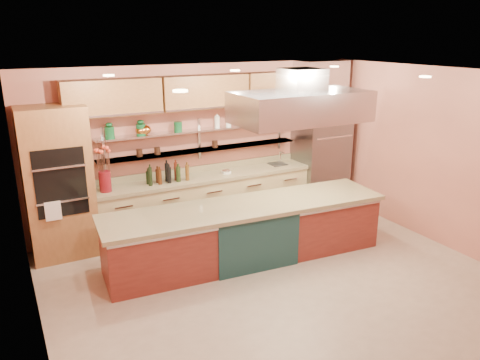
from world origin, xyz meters
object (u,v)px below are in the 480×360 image
green_canister (178,127)px  refrigerator (321,154)px  copper_kettle (145,130)px  kitchen_scale (226,171)px  island (247,232)px  flower_vase (105,181)px

green_canister → refrigerator: bearing=-4.7°
copper_kettle → green_canister: 0.57m
kitchen_scale → copper_kettle: bearing=161.5°
kitchen_scale → island: bearing=-113.6°
refrigerator → flower_vase: bearing=179.9°
kitchen_scale → green_canister: 1.16m
kitchen_scale → copper_kettle: size_ratio=0.70×
flower_vase → copper_kettle: copper_kettle is taller
flower_vase → kitchen_scale: size_ratio=2.32×
island → copper_kettle: (-0.99, 1.63, 1.36)m
flower_vase → island: bearing=-39.3°
island → flower_vase: 2.32m
island → green_canister: size_ratio=25.69×
island → copper_kettle: 2.34m
refrigerator → flower_vase: refrigerator is taller
refrigerator → island: refrigerator is taller
island → refrigerator: bearing=34.5°
copper_kettle → flower_vase: bearing=-163.4°
island → kitchen_scale: size_ratio=29.60×
island → flower_vase: flower_vase is taller
copper_kettle → green_canister: size_ratio=1.23×
flower_vase → copper_kettle: (0.74, 0.22, 0.70)m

